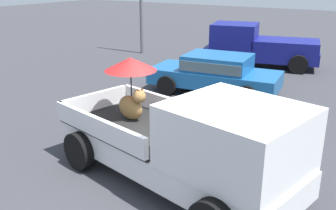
# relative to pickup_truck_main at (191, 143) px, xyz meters

# --- Properties ---
(ground_plane) EXTENTS (80.00, 80.00, 0.00)m
(ground_plane) POSITION_rel_pickup_truck_main_xyz_m (-0.42, 0.08, -0.96)
(ground_plane) COLOR #38383D
(pickup_truck_main) EXTENTS (5.33, 3.08, 2.21)m
(pickup_truck_main) POSITION_rel_pickup_truck_main_xyz_m (0.00, 0.00, 0.00)
(pickup_truck_main) COLOR black
(pickup_truck_main) RESTS_ON ground
(pickup_truck_red) EXTENTS (5.09, 3.02, 1.80)m
(pickup_truck_red) POSITION_rel_pickup_truck_main_xyz_m (-2.61, 10.53, -0.08)
(pickup_truck_red) COLOR black
(pickup_truck_red) RESTS_ON ground
(parked_sedan_far) EXTENTS (4.48, 2.37, 1.33)m
(parked_sedan_far) POSITION_rel_pickup_truck_main_xyz_m (-2.30, 5.81, -0.22)
(parked_sedan_far) COLOR black
(parked_sedan_far) RESTS_ON ground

